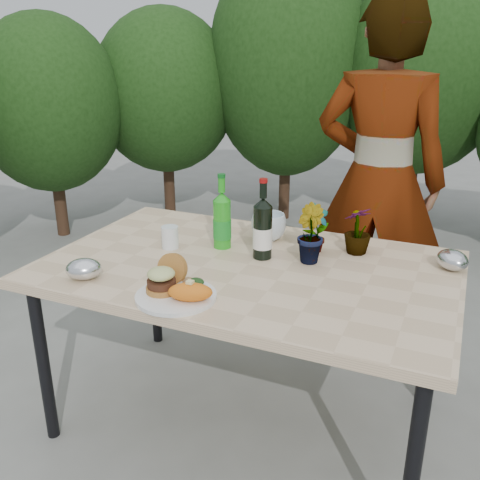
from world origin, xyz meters
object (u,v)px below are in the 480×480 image
at_px(patio_table, 248,277).
at_px(wine_bottle, 263,229).
at_px(person, 379,182).
at_px(dinner_plate, 176,296).

xyz_separation_m(patio_table, wine_bottle, (0.03, 0.09, 0.18)).
relative_size(patio_table, wine_bottle, 4.86).
bearing_deg(person, wine_bottle, 67.40).
relative_size(dinner_plate, wine_bottle, 0.85).
distance_m(patio_table, dinner_plate, 0.39).
bearing_deg(dinner_plate, wine_bottle, 73.37).
height_order(patio_table, wine_bottle, wine_bottle).
bearing_deg(person, dinner_plate, 68.85).
bearing_deg(wine_bottle, person, 78.48).
xyz_separation_m(wine_bottle, person, (0.31, 0.83, 0.04)).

